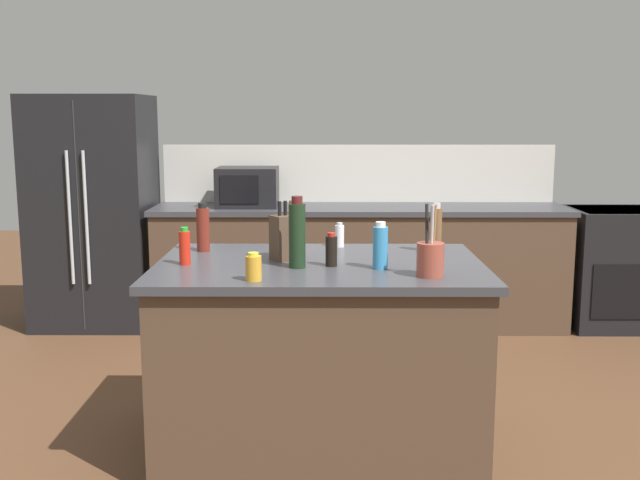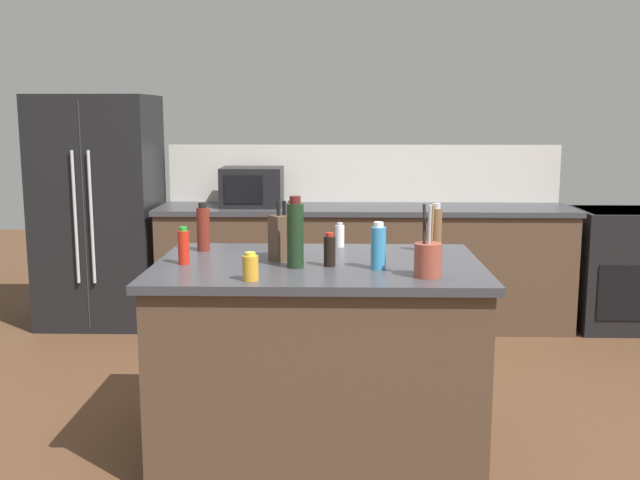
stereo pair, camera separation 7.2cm
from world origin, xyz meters
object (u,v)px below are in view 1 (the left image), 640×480
Objects in this scene: refrigerator at (94,211)px; salt_shaker at (339,236)px; microwave at (247,187)px; pepper_grinder at (436,229)px; soy_sauce_bottle at (331,250)px; range_oven at (617,267)px; utensil_crock at (430,258)px; dish_soap_bottle at (380,247)px; vinegar_bottle at (203,229)px; knife_block at (286,237)px; honey_jar at (254,268)px; hot_sauce_bottle at (185,247)px; wine_bottle at (297,234)px.

salt_shaker is at bearing -44.12° from refrigerator.
salt_shaker is (0.67, -1.77, -0.09)m from microwave.
pepper_grinder is 1.61× the size of soy_sauce_bottle.
soy_sauce_bottle is (-2.26, -2.29, 0.55)m from range_oven.
utensil_crock is 2.02× the size of soy_sauce_bottle.
soy_sauce_bottle reaches higher than range_oven.
utensil_crock reaches higher than dish_soap_bottle.
range_oven is at bearing 48.28° from pepper_grinder.
utensil_crock is 0.27m from dish_soap_bottle.
range_oven is at bearing -0.00° from microwave.
knife_block is at bearing -27.58° from vinegar_bottle.
range_oven is 3.16m from dish_soap_bottle.
range_oven is 3.71m from honey_jar.
vinegar_bottle is (-1.20, 0.02, -0.00)m from pepper_grinder.
knife_block is at bearing 154.26° from dish_soap_bottle.
vinegar_bottle is at bearing -91.14° from microwave.
microwave is at bearing 110.77° from salt_shaker.
pepper_grinder reaches higher than honey_jar.
honey_jar is at bearing -43.82° from hot_sauce_bottle.
range_oven is at bearing 33.10° from vinegar_bottle.
range_oven is 4.21× the size of dish_soap_bottle.
range_oven is 5.80× the size of soy_sauce_bottle.
dish_soap_bottle is 0.86× the size of vinegar_bottle.
range_oven is at bearing 45.39° from soy_sauce_bottle.
wine_bottle is at bearing -6.95° from hot_sauce_bottle.
microwave reaches higher than range_oven.
soy_sauce_bottle is at bearing -74.75° from microwave.
hot_sauce_bottle is at bearing -146.89° from salt_shaker.
salt_shaker is at bearing 18.80° from knife_block.
knife_block is 1.15× the size of vinegar_bottle.
salt_shaker is at bearing -69.23° from microwave.
knife_block is 0.49m from hot_sauce_bottle.
salt_shaker is 0.52m from pepper_grinder.
range_oven is 3.64× the size of vinegar_bottle.
vinegar_bottle is 0.66m from wine_bottle.
vinegar_bottle reaches higher than soy_sauce_bottle.
knife_block is 1.33× the size of dish_soap_bottle.
salt_shaker is 0.52× the size of vinegar_bottle.
salt_shaker is at bearing 107.02° from dish_soap_bottle.
wine_bottle is (0.18, 0.28, 0.10)m from honey_jar.
knife_block reaches higher than honey_jar.
soy_sauce_bottle is (0.62, -2.29, -0.08)m from microwave.
pepper_grinder is at bearing -131.72° from range_oven.
hot_sauce_bottle is (-1.23, -0.33, -0.04)m from pepper_grinder.
dish_soap_bottle is 1.78× the size of honey_jar.
wine_bottle is (0.50, -0.42, 0.04)m from vinegar_bottle.
hot_sauce_bottle is at bearing 174.33° from dish_soap_bottle.
soy_sauce_bottle is at bearing -51.92° from refrigerator.
utensil_crock is (-1.83, -2.51, 0.56)m from range_oven.
honey_jar is (-0.77, -0.09, -0.02)m from utensil_crock.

